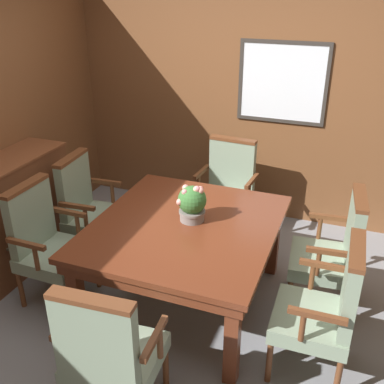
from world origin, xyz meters
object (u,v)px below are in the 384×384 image
(chair_head_far, at_px, (227,187))
(chair_left_far, at_px, (88,206))
(potted_plant, at_px, (192,203))
(chair_right_far, at_px, (334,249))
(chair_left_near, at_px, (46,241))
(chair_head_near, at_px, (109,352))
(dining_table, at_px, (185,234))
(sideboard_cabinet, at_px, (9,217))
(chair_right_near, at_px, (326,307))

(chair_head_far, height_order, chair_left_far, same)
(potted_plant, bearing_deg, chair_right_far, 15.48)
(chair_left_far, bearing_deg, chair_left_near, 177.03)
(chair_left_near, bearing_deg, chair_head_near, -127.96)
(dining_table, relative_size, chair_left_near, 1.52)
(chair_left_far, height_order, chair_right_far, same)
(chair_head_far, distance_m, sideboard_cabinet, 2.04)
(chair_right_near, xyz_separation_m, sideboard_cabinet, (-2.72, 0.25, -0.01))
(chair_head_far, height_order, sideboard_cabinet, sideboard_cabinet)
(chair_left_far, height_order, sideboard_cabinet, sideboard_cabinet)
(chair_left_far, bearing_deg, chair_head_far, -56.22)
(dining_table, distance_m, chair_head_far, 1.17)
(chair_right_near, height_order, potted_plant, potted_plant)
(chair_head_far, relative_size, potted_plant, 3.35)
(chair_head_far, xyz_separation_m, sideboard_cabinet, (-1.61, -1.25, -0.01))
(chair_head_near, relative_size, chair_left_far, 1.00)
(chair_right_near, relative_size, sideboard_cabinet, 0.76)
(chair_left_far, relative_size, chair_right_far, 1.00)
(chair_left_near, height_order, chair_right_far, same)
(chair_left_near, bearing_deg, sideboard_cabinet, 69.35)
(sideboard_cabinet, bearing_deg, potted_plant, 5.71)
(dining_table, distance_m, potted_plant, 0.25)
(chair_left_far, relative_size, chair_left_near, 1.00)
(chair_head_far, bearing_deg, chair_head_near, -85.79)
(dining_table, distance_m, chair_left_near, 1.11)
(sideboard_cabinet, bearing_deg, chair_left_near, -21.38)
(chair_left_far, distance_m, sideboard_cabinet, 0.68)
(dining_table, bearing_deg, chair_head_far, 90.51)
(chair_head_near, distance_m, chair_left_near, 1.36)
(chair_right_far, height_order, potted_plant, potted_plant)
(sideboard_cabinet, bearing_deg, chair_right_far, 9.59)
(chair_head_near, bearing_deg, chair_left_near, -42.71)
(chair_head_near, height_order, chair_head_far, same)
(chair_head_far, distance_m, chair_right_near, 1.87)
(chair_left_far, distance_m, potted_plant, 1.19)
(chair_head_far, distance_m, potted_plant, 1.14)
(chair_head_near, distance_m, sideboard_cabinet, 1.94)
(chair_head_far, bearing_deg, chair_left_far, -137.78)
(chair_right_far, bearing_deg, chair_head_near, -40.69)
(chair_head_near, relative_size, chair_right_near, 1.00)
(chair_right_near, distance_m, chair_right_far, 0.71)
(dining_table, xyz_separation_m, potted_plant, (0.03, 0.08, 0.24))
(chair_head_near, bearing_deg, chair_head_far, -93.81)
(chair_right_far, relative_size, potted_plant, 3.35)
(sideboard_cabinet, bearing_deg, chair_head_near, -33.38)
(potted_plant, bearing_deg, dining_table, -110.13)
(chair_head_near, distance_m, chair_head_far, 2.32)
(chair_right_near, distance_m, chair_left_near, 2.15)
(dining_table, height_order, potted_plant, potted_plant)
(sideboard_cabinet, bearing_deg, chair_right_near, -5.28)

